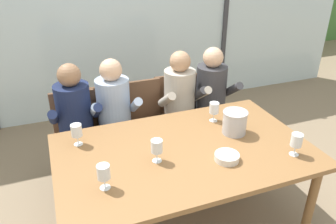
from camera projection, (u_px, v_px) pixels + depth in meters
ground at (147, 158)px, 3.69m from camera, size 14.00×14.00×0.00m
window_glass_panel at (113, 17)px, 4.19m from camera, size 7.13×0.03×2.60m
window_mullion_right at (226, 9)px, 4.68m from camera, size 0.06×0.06×2.60m
hillside_vineyard at (82, 2)px, 6.85m from camera, size 13.13×2.40×2.08m
dining_table at (184, 156)px, 2.56m from camera, size 1.93×1.19×0.73m
chair_near_curtain at (76, 130)px, 3.21m from camera, size 0.48×0.48×0.88m
chair_left_of_center at (111, 124)px, 3.33m from camera, size 0.46×0.46×0.88m
chair_center at (144, 117)px, 3.46m from camera, size 0.44×0.44×0.88m
chair_right_of_center at (176, 110)px, 3.60m from camera, size 0.46×0.46×0.88m
chair_near_window_right at (210, 107)px, 3.67m from camera, size 0.45×0.45×0.88m
person_navy_polo at (76, 120)px, 3.04m from camera, size 0.46×0.61×1.20m
person_pale_blue_shirt at (115, 113)px, 3.16m from camera, size 0.48×0.62×1.20m
person_beige_jumper at (182, 102)px, 3.38m from camera, size 0.47×0.61×1.20m
person_charcoal_jacket at (214, 97)px, 3.49m from camera, size 0.48×0.62×1.20m
ice_bucket_primary at (235, 122)px, 2.70m from camera, size 0.20×0.20×0.20m
tasting_bowl at (227, 157)px, 2.39m from camera, size 0.18×0.18×0.05m
wine_glass_by_left_taster at (104, 172)px, 2.07m from camera, size 0.08×0.08×0.17m
wine_glass_near_bucket at (77, 131)px, 2.53m from camera, size 0.08×0.08×0.17m
wine_glass_center_pour at (214, 109)px, 2.87m from camera, size 0.08×0.08×0.17m
wine_glass_by_right_taster at (157, 147)px, 2.33m from camera, size 0.08×0.08×0.17m
wine_glass_spare_empty at (296, 141)px, 2.41m from camera, size 0.08×0.08×0.17m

